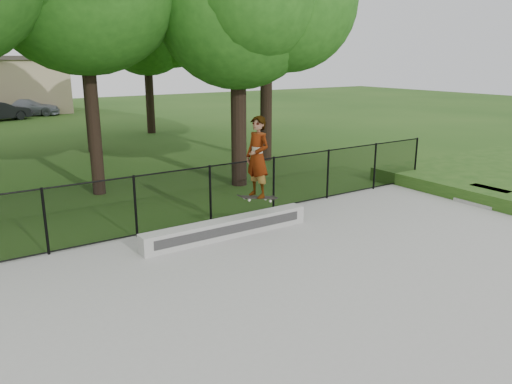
# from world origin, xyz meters

# --- Properties ---
(ground) EXTENTS (100.00, 100.00, 0.00)m
(ground) POSITION_xyz_m (0.00, 0.00, 0.00)
(ground) COLOR #224A14
(ground) RESTS_ON ground
(concrete_slab) EXTENTS (14.00, 12.00, 0.06)m
(concrete_slab) POSITION_xyz_m (0.00, 0.00, 0.03)
(concrete_slab) COLOR #9B9A96
(concrete_slab) RESTS_ON ground
(grind_ledge) EXTENTS (4.32, 0.40, 0.44)m
(grind_ledge) POSITION_xyz_m (-0.21, 4.70, 0.28)
(grind_ledge) COLOR #B3B4AE
(grind_ledge) RESTS_ON concrete_slab
(car_c) EXTENTS (4.37, 3.14, 1.26)m
(car_c) POSITION_xyz_m (0.82, 35.28, 0.63)
(car_c) COLOR gray
(car_c) RESTS_ON ground
(skater_airborne) EXTENTS (0.83, 0.74, 2.05)m
(skater_airborne) POSITION_xyz_m (0.45, 4.40, 1.94)
(skater_airborne) COLOR black
(skater_airborne) RESTS_ON ground
(chainlink_fence) EXTENTS (16.06, 0.06, 1.50)m
(chainlink_fence) POSITION_xyz_m (0.00, 5.90, 0.81)
(chainlink_fence) COLOR black
(chainlink_fence) RESTS_ON concrete_slab
(concrete_steps) EXTENTS (1.07, 1.20, 0.45)m
(concrete_steps) POSITION_xyz_m (7.59, 3.00, 0.17)
(concrete_steps) COLOR #9B9A96
(concrete_steps) RESTS_ON ground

